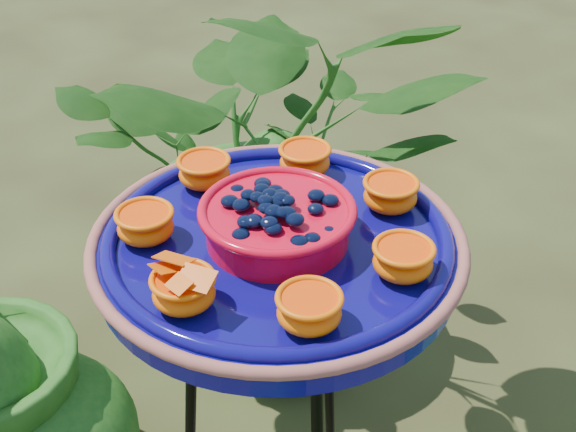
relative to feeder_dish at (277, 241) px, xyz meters
The scene contains 2 objects.
feeder_dish is the anchor object (origin of this frame).
shrub_back_left 0.98m from the feeder_dish, 143.05° to the left, with size 0.91×0.79×1.01m, color #1A4C14.
Camera 1 is at (0.70, -0.54, 1.50)m, focal length 50.00 mm.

